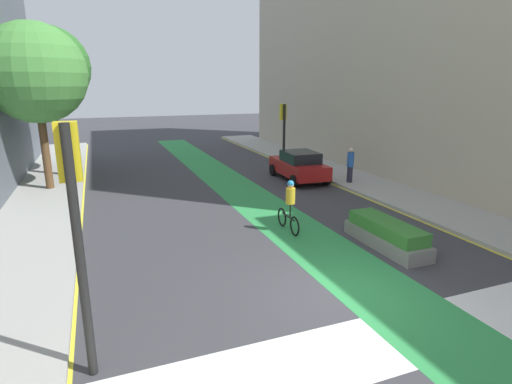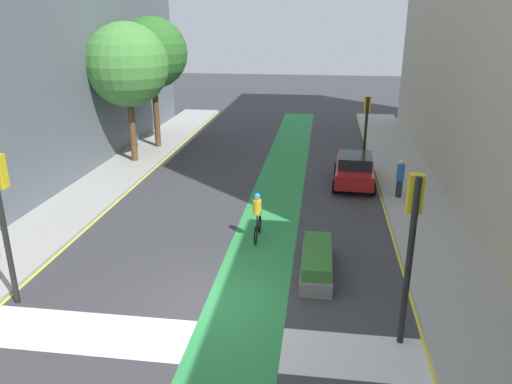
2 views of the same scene
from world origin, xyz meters
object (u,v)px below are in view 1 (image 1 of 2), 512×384
object	(u,v)px
traffic_signal_far_right	(283,123)
car_red_right_far	(299,165)
street_tree_near	(48,67)
street_tree_far	(35,73)
cyclist_in_lane	(289,205)
pedestrian_sidewalk_right_a	(350,165)
traffic_signal_near_left	(74,205)
median_planter	(386,235)

from	to	relation	value
traffic_signal_far_right	car_red_right_far	world-z (taller)	traffic_signal_far_right
street_tree_near	street_tree_far	xyz separation A→B (m)	(-0.29, -3.35, -0.38)
cyclist_in_lane	street_tree_near	xyz separation A→B (m)	(-8.03, 12.58, 4.88)
car_red_right_far	street_tree_near	size ratio (longest dim) A/B	0.55
car_red_right_far	cyclist_in_lane	world-z (taller)	cyclist_in_lane
cyclist_in_lane	pedestrian_sidewalk_right_a	xyz separation A→B (m)	(5.85, 5.05, 0.08)
traffic_signal_far_right	car_red_right_far	bearing A→B (deg)	-101.17
traffic_signal_far_right	traffic_signal_near_left	bearing A→B (deg)	-125.14
traffic_signal_near_left	street_tree_far	size ratio (longest dim) A/B	0.59
car_red_right_far	street_tree_far	distance (m)	13.30
traffic_signal_near_left	street_tree_far	bearing A→B (deg)	97.45
cyclist_in_lane	pedestrian_sidewalk_right_a	world-z (taller)	pedestrian_sidewalk_right_a
cyclist_in_lane	street_tree_near	size ratio (longest dim) A/B	0.24
traffic_signal_near_left	traffic_signal_far_right	bearing A→B (deg)	54.86
traffic_signal_far_right	cyclist_in_lane	bearing A→B (deg)	-113.74
pedestrian_sidewalk_right_a	traffic_signal_far_right	bearing A→B (deg)	102.53
traffic_signal_far_right	street_tree_far	distance (m)	13.30
car_red_right_far	cyclist_in_lane	bearing A→B (deg)	-119.39
traffic_signal_far_right	median_planter	size ratio (longest dim) A/B	1.21
cyclist_in_lane	pedestrian_sidewalk_right_a	distance (m)	7.72
street_tree_far	car_red_right_far	bearing A→B (deg)	-10.44
cyclist_in_lane	median_planter	xyz separation A→B (m)	(2.27, -2.36, -0.57)
car_red_right_far	median_planter	bearing A→B (deg)	-100.06
cyclist_in_lane	street_tree_near	distance (m)	15.70
cyclist_in_lane	street_tree_near	bearing A→B (deg)	122.57
street_tree_near	car_red_right_far	bearing A→B (deg)	-25.10
traffic_signal_far_right	pedestrian_sidewalk_right_a	world-z (taller)	traffic_signal_far_right
traffic_signal_near_left	car_red_right_far	world-z (taller)	traffic_signal_near_left
traffic_signal_far_right	cyclist_in_lane	xyz separation A→B (m)	(-4.63, -10.53, -1.75)
traffic_signal_near_left	cyclist_in_lane	bearing A→B (deg)	38.89
pedestrian_sidewalk_right_a	street_tree_near	distance (m)	16.50
traffic_signal_near_left	traffic_signal_far_right	distance (m)	19.22
median_planter	street_tree_far	bearing A→B (deg)	132.42
pedestrian_sidewalk_right_a	street_tree_far	xyz separation A→B (m)	(-14.16, 4.18, 4.42)
pedestrian_sidewalk_right_a	street_tree_far	size ratio (longest dim) A/B	0.23
traffic_signal_near_left	median_planter	world-z (taller)	traffic_signal_near_left
street_tree_near	street_tree_far	bearing A→B (deg)	-94.88
street_tree_near	median_planter	xyz separation A→B (m)	(10.30, -14.93, -5.45)
street_tree_near	cyclist_in_lane	bearing A→B (deg)	-57.43
traffic_signal_far_right	street_tree_far	size ratio (longest dim) A/B	0.51
traffic_signal_near_left	pedestrian_sidewalk_right_a	distance (m)	16.12
cyclist_in_lane	median_planter	bearing A→B (deg)	-46.09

